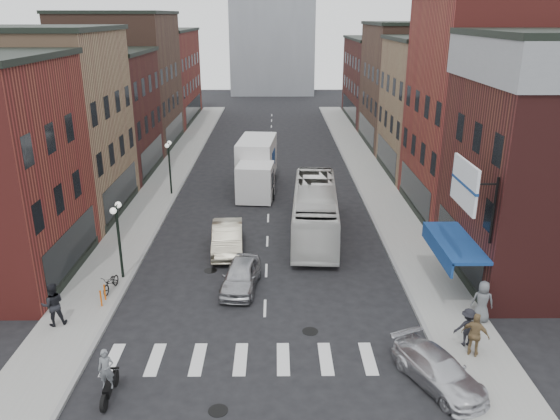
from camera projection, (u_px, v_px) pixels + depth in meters
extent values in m
plane|color=black|center=(265.00, 319.00, 24.56)|extent=(160.00, 160.00, 0.00)
cube|color=gray|center=(167.00, 179.00, 45.18)|extent=(3.00, 74.00, 0.15)
cube|color=gray|center=(372.00, 179.00, 45.31)|extent=(3.00, 74.00, 0.15)
cube|color=gray|center=(185.00, 180.00, 45.21)|extent=(0.20, 74.00, 0.16)
cube|color=gray|center=(354.00, 180.00, 45.32)|extent=(0.20, 74.00, 0.16)
cube|color=silver|center=(263.00, 359.00, 21.74)|extent=(12.00, 2.20, 0.01)
cube|color=black|center=(72.00, 247.00, 28.18)|extent=(0.08, 7.20, 2.20)
cube|color=#967052|center=(38.00, 127.00, 35.60)|extent=(10.00, 10.00, 12.00)
cube|color=black|center=(121.00, 191.00, 37.12)|extent=(0.08, 8.00, 2.20)
cube|color=black|center=(23.00, 28.00, 33.52)|extent=(10.30, 10.20, 0.30)
cube|color=#451918|center=(89.00, 116.00, 45.35)|extent=(10.00, 10.00, 10.00)
cube|color=black|center=(152.00, 156.00, 46.53)|extent=(0.08, 8.00, 2.20)
cube|color=black|center=(82.00, 52.00, 43.61)|extent=(10.30, 10.20, 0.30)
cube|color=#4F3227|center=(122.00, 82.00, 55.19)|extent=(10.00, 12.00, 13.00)
cube|color=black|center=(175.00, 130.00, 56.89)|extent=(0.08, 9.60, 2.20)
cube|color=black|center=(116.00, 12.00, 52.95)|extent=(10.30, 12.20, 0.30)
cube|color=maroon|center=(152.00, 77.00, 68.71)|extent=(10.00, 16.00, 11.00)
cube|color=black|center=(194.00, 108.00, 70.06)|extent=(0.08, 12.80, 2.20)
cube|color=black|center=(149.00, 30.00, 66.80)|extent=(10.30, 16.20, 0.30)
cube|color=black|center=(458.00, 246.00, 28.33)|extent=(0.08, 7.20, 2.20)
cube|color=maroon|center=(498.00, 111.00, 35.49)|extent=(10.00, 10.00, 14.00)
cube|color=black|center=(415.00, 191.00, 37.27)|extent=(0.08, 8.00, 2.20)
cube|color=#967052|center=(449.00, 109.00, 45.41)|extent=(10.00, 10.00, 11.00)
cube|color=black|center=(386.00, 155.00, 46.69)|extent=(0.08, 8.00, 2.20)
cube|color=black|center=(457.00, 38.00, 43.50)|extent=(10.30, 10.20, 0.30)
cube|color=#4F3227|center=(417.00, 87.00, 55.59)|extent=(10.00, 12.00, 12.00)
cube|color=black|center=(366.00, 130.00, 57.04)|extent=(0.08, 9.60, 2.20)
cube|color=black|center=(423.00, 23.00, 53.51)|extent=(10.30, 12.20, 0.30)
cube|color=#451918|center=(390.00, 81.00, 69.10)|extent=(10.00, 16.00, 10.00)
cube|color=black|center=(349.00, 108.00, 70.22)|extent=(0.08, 12.80, 2.20)
cube|color=black|center=(392.00, 39.00, 67.36)|extent=(10.30, 16.20, 0.30)
cube|color=navy|center=(455.00, 242.00, 26.07)|extent=(1.80, 5.00, 0.15)
cube|color=navy|center=(437.00, 249.00, 26.18)|extent=(0.10, 5.00, 0.70)
cylinder|color=black|center=(494.00, 211.00, 23.42)|extent=(0.12, 0.12, 3.00)
cylinder|color=black|center=(481.00, 184.00, 23.01)|extent=(1.40, 0.08, 0.08)
cube|color=silver|center=(465.00, 184.00, 23.00)|extent=(0.12, 3.00, 2.00)
cylinder|color=black|center=(120.00, 244.00, 27.59)|extent=(0.14, 0.14, 4.00)
cylinder|color=black|center=(116.00, 207.00, 26.92)|extent=(0.06, 0.90, 0.06)
sphere|color=white|center=(113.00, 211.00, 26.51)|extent=(0.32, 0.32, 0.32)
sphere|color=white|center=(118.00, 205.00, 27.36)|extent=(0.32, 0.32, 0.32)
cylinder|color=black|center=(170.00, 170.00, 40.77)|extent=(0.14, 0.14, 4.00)
cylinder|color=black|center=(168.00, 144.00, 40.10)|extent=(0.06, 0.90, 0.06)
sphere|color=white|center=(167.00, 146.00, 39.69)|extent=(0.32, 0.32, 0.32)
sphere|color=white|center=(169.00, 143.00, 40.54)|extent=(0.32, 0.32, 0.32)
cylinder|color=#D8590C|center=(101.00, 298.00, 25.26)|extent=(0.08, 0.08, 0.80)
cylinder|color=#D8590C|center=(105.00, 292.00, 25.82)|extent=(0.08, 0.08, 0.80)
cube|color=silver|center=(255.00, 182.00, 39.72)|extent=(2.80, 2.99, 2.65)
cube|color=black|center=(255.00, 179.00, 39.63)|extent=(2.72, 1.73, 1.17)
cube|color=silver|center=(257.00, 158.00, 43.25)|extent=(3.17, 5.75, 3.08)
cube|color=navy|center=(257.00, 158.00, 43.25)|extent=(2.89, 2.37, 1.27)
cube|color=black|center=(257.00, 180.00, 43.64)|extent=(2.99, 7.09, 0.37)
cylinder|color=black|center=(239.00, 194.00, 40.23)|extent=(0.30, 0.96, 0.96)
cylinder|color=black|center=(272.00, 194.00, 40.25)|extent=(0.30, 0.96, 0.96)
cylinder|color=black|center=(242.00, 180.00, 43.63)|extent=(0.30, 0.96, 0.96)
cylinder|color=black|center=(272.00, 180.00, 43.65)|extent=(0.30, 0.96, 0.96)
cylinder|color=black|center=(243.00, 173.00, 45.63)|extent=(0.30, 0.96, 0.96)
cylinder|color=black|center=(272.00, 173.00, 45.65)|extent=(0.30, 0.96, 0.96)
cylinder|color=black|center=(115.00, 378.00, 20.11)|extent=(0.13, 0.61, 0.61)
cylinder|color=black|center=(104.00, 403.00, 18.81)|extent=(0.13, 0.61, 0.61)
cube|color=black|center=(109.00, 386.00, 19.39)|extent=(0.31, 1.12, 0.32)
cube|color=black|center=(112.00, 368.00, 19.75)|extent=(0.51, 0.09, 0.06)
imported|color=slate|center=(106.00, 369.00, 19.05)|extent=(0.58, 0.40, 1.52)
imported|color=silver|center=(315.00, 210.00, 33.72)|extent=(3.30, 11.21, 3.08)
imported|color=#ABABB0|center=(241.00, 276.00, 27.14)|extent=(2.14, 4.30, 1.41)
imported|color=#B9B196|center=(227.00, 238.00, 31.44)|extent=(2.03, 5.01, 1.62)
imported|color=silver|center=(439.00, 371.00, 20.04)|extent=(3.28, 4.54, 1.22)
imported|color=black|center=(111.00, 283.00, 26.68)|extent=(0.81, 1.72, 0.87)
imported|color=black|center=(53.00, 304.00, 23.57)|extent=(1.10, 0.88, 1.97)
imported|color=black|center=(468.00, 327.00, 22.13)|extent=(1.08, 0.55, 1.66)
imported|color=olive|center=(475.00, 335.00, 21.44)|extent=(1.21, 1.03, 1.85)
imported|color=#585B5F|center=(482.00, 302.00, 23.87)|extent=(1.05, 0.81, 1.91)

